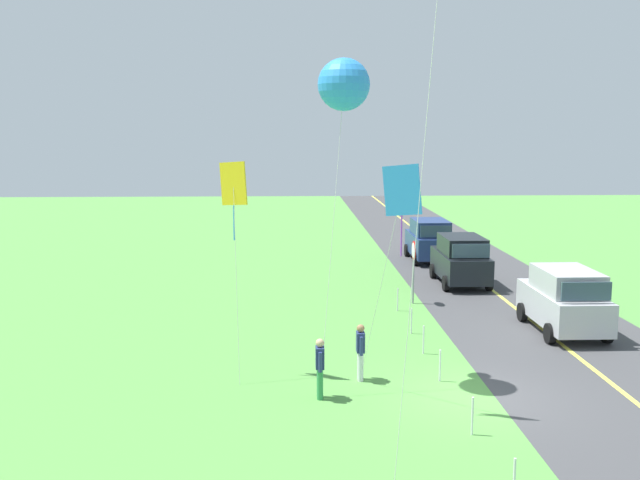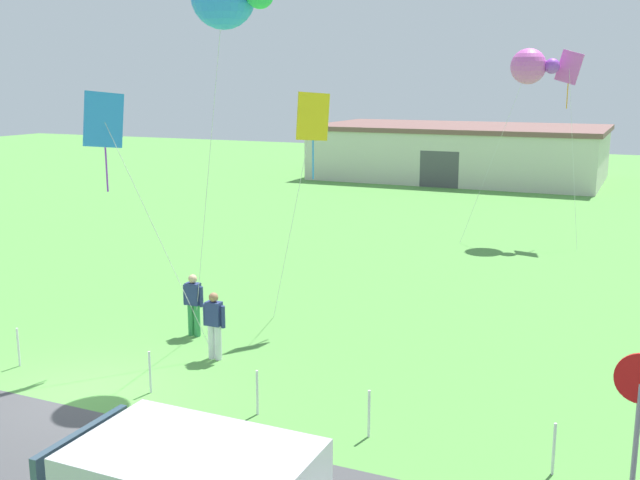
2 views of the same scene
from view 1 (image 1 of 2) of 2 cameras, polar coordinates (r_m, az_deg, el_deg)
name	(u,v)px [view 1 (image 1 of 2)]	position (r m, az deg, el deg)	size (l,w,h in m)	color
ground_plane	(475,397)	(20.03, 12.02, -11.95)	(120.00, 120.00, 0.10)	#549342
asphalt_road	(624,393)	(21.33, 22.69, -11.01)	(120.00, 7.00, 0.00)	#424244
road_centre_stripe	(624,393)	(21.33, 22.69, -11.00)	(120.00, 0.16, 0.00)	#E5E04C
car_suv_foreground	(564,299)	(26.51, 18.58, -4.44)	(4.40, 2.12, 2.24)	#B7B7BC
car_parked_east_near	(461,259)	(33.52, 10.97, -1.50)	(4.40, 2.12, 2.24)	black
car_parked_east_far	(429,240)	(39.35, 8.55, 0.02)	(4.40, 2.12, 2.24)	navy
stop_sign	(414,260)	(29.41, 7.34, -1.53)	(0.76, 0.08, 2.56)	gray
person_adult_near	(320,366)	(19.11, -0.01, -9.86)	(0.58, 0.22, 1.60)	#338C4C
person_adult_companion	(360,350)	(20.48, 3.19, -8.61)	(0.58, 0.22, 1.60)	silver
kite_red_low	(344,85)	(19.80, 1.87, 12.06)	(2.73, 1.41, 8.82)	silver
kite_blue_mid	(402,194)	(17.54, 6.41, 3.59)	(2.48, 1.22, 6.14)	silver
kite_green_far	(233,187)	(20.49, -6.80, 4.16)	(1.44, 0.81, 6.08)	silver
fence_post_2	(472,416)	(17.44, 11.85, -13.34)	(0.05, 0.05, 0.90)	silver
fence_post_3	(440,366)	(20.76, 9.38, -9.68)	(0.05, 0.05, 0.90)	silver
fence_post_4	(424,340)	(23.12, 8.11, -7.75)	(0.05, 0.05, 0.90)	silver
fence_post_5	(411,321)	(25.30, 7.17, -6.30)	(0.05, 0.05, 0.90)	silver
fence_post_6	(398,299)	(28.39, 6.10, -4.65)	(0.05, 0.05, 0.90)	silver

